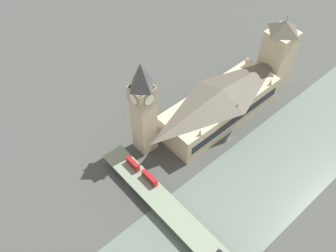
{
  "coord_description": "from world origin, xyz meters",
  "views": [
    {
      "loc": [
        -87.82,
        130.5,
        186.57
      ],
      "look_at": [
        22.75,
        32.63,
        17.39
      ],
      "focal_mm": 40.0,
      "sensor_mm": 36.0,
      "label": 1
    }
  ],
  "objects_px": {
    "clock_tower": "(143,107)",
    "road_bridge": "(195,235)",
    "double_decker_bus_mid": "(133,163)",
    "parliament_hall": "(220,104)",
    "victoria_tower": "(278,53)",
    "double_decker_bus_lead": "(150,178)"
  },
  "relations": [
    {
      "from": "double_decker_bus_mid",
      "to": "parliament_hall",
      "type": "bearing_deg",
      "value": -92.53
    },
    {
      "from": "parliament_hall",
      "to": "double_decker_bus_mid",
      "type": "relative_size",
      "value": 8.15
    },
    {
      "from": "victoria_tower",
      "to": "road_bridge",
      "type": "relative_size",
      "value": 0.38
    },
    {
      "from": "road_bridge",
      "to": "parliament_hall",
      "type": "bearing_deg",
      "value": -54.64
    },
    {
      "from": "road_bridge",
      "to": "victoria_tower",
      "type": "bearing_deg",
      "value": -68.12
    },
    {
      "from": "clock_tower",
      "to": "double_decker_bus_mid",
      "type": "relative_size",
      "value": 6.39
    },
    {
      "from": "parliament_hall",
      "to": "double_decker_bus_mid",
      "type": "xyz_separation_m",
      "value": [
        3.1,
        70.07,
        -4.26
      ]
    },
    {
      "from": "clock_tower",
      "to": "parliament_hall",
      "type": "bearing_deg",
      "value": -104.35
    },
    {
      "from": "clock_tower",
      "to": "road_bridge",
      "type": "xyz_separation_m",
      "value": [
        -64.84,
        20.3,
        -30.93
      ]
    },
    {
      "from": "double_decker_bus_lead",
      "to": "double_decker_bus_mid",
      "type": "distance_m",
      "value": 14.09
    },
    {
      "from": "road_bridge",
      "to": "double_decker_bus_mid",
      "type": "height_order",
      "value": "double_decker_bus_mid"
    },
    {
      "from": "clock_tower",
      "to": "double_decker_bus_lead",
      "type": "relative_size",
      "value": 5.86
    },
    {
      "from": "parliament_hall",
      "to": "clock_tower",
      "type": "distance_m",
      "value": 58.57
    },
    {
      "from": "clock_tower",
      "to": "victoria_tower",
      "type": "bearing_deg",
      "value": -97.03
    },
    {
      "from": "parliament_hall",
      "to": "double_decker_bus_lead",
      "type": "bearing_deg",
      "value": 99.02
    },
    {
      "from": "victoria_tower",
      "to": "double_decker_bus_mid",
      "type": "xyz_separation_m",
      "value": [
        3.04,
        125.8,
        -16.86
      ]
    },
    {
      "from": "parliament_hall",
      "to": "road_bridge",
      "type": "distance_m",
      "value": 89.32
    },
    {
      "from": "parliament_hall",
      "to": "double_decker_bus_mid",
      "type": "height_order",
      "value": "parliament_hall"
    },
    {
      "from": "road_bridge",
      "to": "double_decker_bus_mid",
      "type": "xyz_separation_m",
      "value": [
        54.57,
        -2.48,
        3.84
      ]
    },
    {
      "from": "clock_tower",
      "to": "double_decker_bus_lead",
      "type": "bearing_deg",
      "value": 145.38
    },
    {
      "from": "victoria_tower",
      "to": "double_decker_bus_mid",
      "type": "distance_m",
      "value": 126.96
    },
    {
      "from": "clock_tower",
      "to": "double_decker_bus_mid",
      "type": "xyz_separation_m",
      "value": [
        -10.27,
        17.82,
        -27.1
      ]
    }
  ]
}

